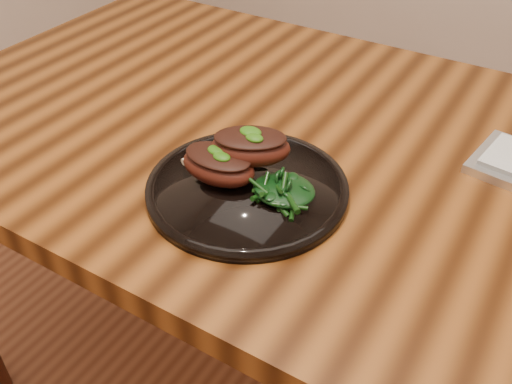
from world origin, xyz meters
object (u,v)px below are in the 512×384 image
Objects in this scene: plate at (247,188)px; lamb_chop_front at (218,164)px; desk at (367,199)px; greens_heap at (284,186)px.

plate is 2.40× the size of lamb_chop_front.
greens_heap is at bearing -109.99° from desk.
greens_heap is (0.05, 0.00, 0.02)m from plate.
lamb_chop_front reaches higher than plate.
lamb_chop_front is (-0.04, -0.01, 0.03)m from plate.
desk is 0.23m from plate.
greens_heap is (0.10, 0.01, -0.01)m from lamb_chop_front.
plate is at bearing -123.67° from desk.
plate reaches higher than desk.
plate is 3.25× the size of greens_heap.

